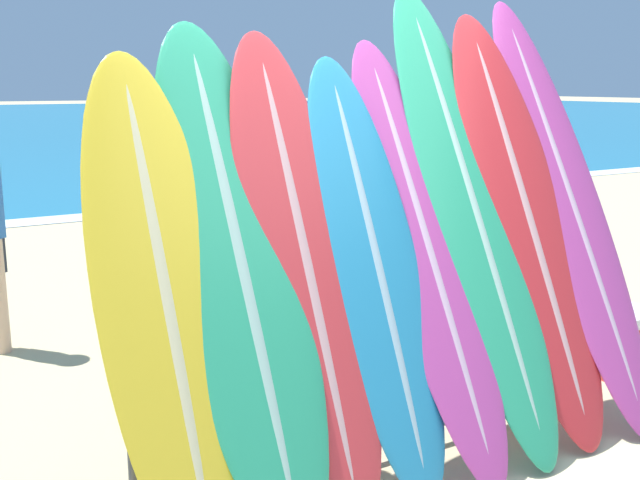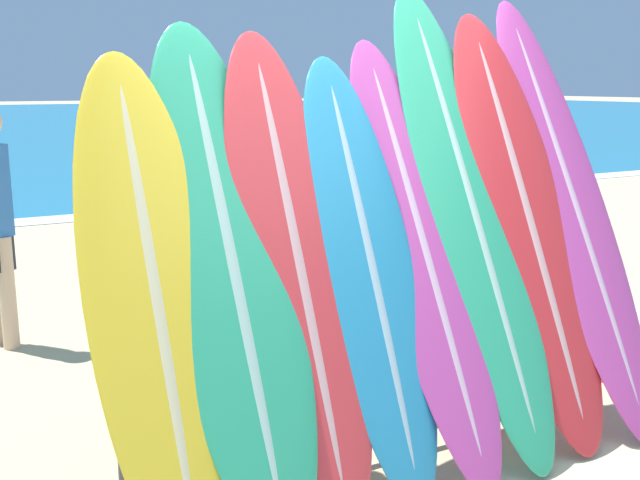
{
  "view_description": "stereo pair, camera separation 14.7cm",
  "coord_description": "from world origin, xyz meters",
  "px_view_note": "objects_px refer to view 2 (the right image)",
  "views": [
    {
      "loc": [
        -2.18,
        -2.38,
        1.82
      ],
      "look_at": [
        -0.13,
        1.19,
        0.95
      ],
      "focal_mm": 42.0,
      "sensor_mm": 36.0,
      "label": 1
    },
    {
      "loc": [
        -2.05,
        -2.45,
        1.82
      ],
      "look_at": [
        -0.13,
        1.19,
        0.95
      ],
      "focal_mm": 42.0,
      "sensor_mm": 36.0,
      "label": 2
    }
  ],
  "objects_px": {
    "surfboard_slot_1": "(230,267)",
    "surfboard_slot_6": "(526,222)",
    "surfboard_slot_4": "(422,251)",
    "surfboard_slot_5": "(470,213)",
    "surfboard_slot_3": "(369,269)",
    "person_far_right": "(274,168)",
    "person_near_water": "(240,218)",
    "cooler_box": "(621,342)",
    "surfboard_slot_0": "(154,297)",
    "surfboard_slot_7": "(571,206)",
    "surfboard_rack": "(397,361)",
    "surfboard_slot_2": "(297,265)"
  },
  "relations": [
    {
      "from": "surfboard_slot_1",
      "to": "surfboard_slot_6",
      "type": "height_order",
      "value": "surfboard_slot_6"
    },
    {
      "from": "surfboard_slot_4",
      "to": "surfboard_slot_5",
      "type": "bearing_deg",
      "value": 11.37
    },
    {
      "from": "surfboard_slot_3",
      "to": "person_far_right",
      "type": "distance_m",
      "value": 5.41
    },
    {
      "from": "person_near_water",
      "to": "cooler_box",
      "type": "relative_size",
      "value": 3.01
    },
    {
      "from": "surfboard_slot_6",
      "to": "cooler_box",
      "type": "xyz_separation_m",
      "value": [
        1.08,
        0.22,
        -0.92
      ]
    },
    {
      "from": "surfboard_slot_0",
      "to": "surfboard_slot_7",
      "type": "distance_m",
      "value": 2.37
    },
    {
      "from": "surfboard_rack",
      "to": "surfboard_slot_3",
      "type": "xyz_separation_m",
      "value": [
        -0.17,
        -0.01,
        0.48
      ]
    },
    {
      "from": "surfboard_slot_1",
      "to": "surfboard_slot_7",
      "type": "relative_size",
      "value": 0.91
    },
    {
      "from": "surfboard_slot_3",
      "to": "surfboard_slot_4",
      "type": "distance_m",
      "value": 0.33
    },
    {
      "from": "surfboard_rack",
      "to": "surfboard_slot_1",
      "type": "xyz_separation_m",
      "value": [
        -0.83,
        0.04,
        0.55
      ]
    },
    {
      "from": "surfboard_slot_4",
      "to": "surfboard_slot_6",
      "type": "bearing_deg",
      "value": 2.2
    },
    {
      "from": "person_near_water",
      "to": "surfboard_slot_7",
      "type": "bearing_deg",
      "value": -174.14
    },
    {
      "from": "surfboard_slot_3",
      "to": "surfboard_slot_7",
      "type": "xyz_separation_m",
      "value": [
        1.36,
        0.11,
        0.17
      ]
    },
    {
      "from": "surfboard_slot_1",
      "to": "person_near_water",
      "type": "height_order",
      "value": "surfboard_slot_1"
    },
    {
      "from": "surfboard_slot_0",
      "to": "surfboard_slot_3",
      "type": "height_order",
      "value": "surfboard_slot_0"
    },
    {
      "from": "surfboard_slot_1",
      "to": "cooler_box",
      "type": "height_order",
      "value": "surfboard_slot_1"
    },
    {
      "from": "surfboard_slot_0",
      "to": "cooler_box",
      "type": "xyz_separation_m",
      "value": [
        3.08,
        0.28,
        -0.79
      ]
    },
    {
      "from": "surfboard_slot_7",
      "to": "cooler_box",
      "type": "xyz_separation_m",
      "value": [
        0.73,
        0.18,
        -0.97
      ]
    },
    {
      "from": "surfboard_slot_2",
      "to": "surfboard_slot_7",
      "type": "xyz_separation_m",
      "value": [
        1.71,
        0.07,
        0.12
      ]
    },
    {
      "from": "surfboard_slot_2",
      "to": "person_far_right",
      "type": "distance_m",
      "value": 5.5
    },
    {
      "from": "surfboard_slot_2",
      "to": "surfboard_slot_3",
      "type": "xyz_separation_m",
      "value": [
        0.35,
        -0.03,
        -0.05
      ]
    },
    {
      "from": "surfboard_slot_4",
      "to": "person_near_water",
      "type": "xyz_separation_m",
      "value": [
        -0.19,
        1.87,
        -0.12
      ]
    },
    {
      "from": "surfboard_slot_7",
      "to": "cooler_box",
      "type": "relative_size",
      "value": 4.2
    },
    {
      "from": "surfboard_slot_4",
      "to": "surfboard_slot_5",
      "type": "xyz_separation_m",
      "value": [
        0.34,
        0.07,
        0.15
      ]
    },
    {
      "from": "surfboard_slot_5",
      "to": "cooler_box",
      "type": "bearing_deg",
      "value": 7.19
    },
    {
      "from": "surfboard_slot_3",
      "to": "surfboard_slot_4",
      "type": "bearing_deg",
      "value": 7.39
    },
    {
      "from": "surfboard_rack",
      "to": "surfboard_slot_7",
      "type": "xyz_separation_m",
      "value": [
        1.19,
        0.1,
        0.65
      ]
    },
    {
      "from": "surfboard_slot_0",
      "to": "person_near_water",
      "type": "relative_size",
      "value": 1.19
    },
    {
      "from": "surfboard_slot_5",
      "to": "cooler_box",
      "type": "relative_size",
      "value": 4.26
    },
    {
      "from": "person_near_water",
      "to": "person_far_right",
      "type": "bearing_deg",
      "value": -56.51
    },
    {
      "from": "surfboard_slot_1",
      "to": "cooler_box",
      "type": "relative_size",
      "value": 3.83
    },
    {
      "from": "surfboard_slot_6",
      "to": "person_near_water",
      "type": "xyz_separation_m",
      "value": [
        -0.87,
        1.85,
        -0.2
      ]
    },
    {
      "from": "surfboard_rack",
      "to": "person_near_water",
      "type": "distance_m",
      "value": 1.95
    },
    {
      "from": "surfboard_slot_6",
      "to": "cooler_box",
      "type": "distance_m",
      "value": 1.44
    },
    {
      "from": "cooler_box",
      "to": "surfboard_slot_5",
      "type": "bearing_deg",
      "value": -172.81
    },
    {
      "from": "surfboard_slot_4",
      "to": "surfboard_slot_7",
      "type": "xyz_separation_m",
      "value": [
        1.04,
        0.06,
        0.13
      ]
    },
    {
      "from": "surfboard_slot_2",
      "to": "surfboard_slot_6",
      "type": "xyz_separation_m",
      "value": [
        1.35,
        0.04,
        0.07
      ]
    },
    {
      "from": "surfboard_slot_1",
      "to": "surfboard_slot_7",
      "type": "height_order",
      "value": "surfboard_slot_7"
    },
    {
      "from": "surfboard_rack",
      "to": "surfboard_slot_7",
      "type": "height_order",
      "value": "surfboard_slot_7"
    },
    {
      "from": "surfboard_rack",
      "to": "surfboard_slot_4",
      "type": "relative_size",
      "value": 1.31
    },
    {
      "from": "surfboard_slot_0",
      "to": "surfboard_slot_7",
      "type": "height_order",
      "value": "surfboard_slot_7"
    },
    {
      "from": "surfboard_rack",
      "to": "person_far_right",
      "type": "relative_size",
      "value": 1.73
    },
    {
      "from": "surfboard_slot_2",
      "to": "surfboard_rack",
      "type": "bearing_deg",
      "value": -3.07
    },
    {
      "from": "surfboard_slot_2",
      "to": "person_near_water",
      "type": "xyz_separation_m",
      "value": [
        0.48,
        1.88,
        -0.13
      ]
    },
    {
      "from": "surfboard_slot_3",
      "to": "surfboard_slot_5",
      "type": "height_order",
      "value": "surfboard_slot_5"
    },
    {
      "from": "surfboard_slot_7",
      "to": "person_far_right",
      "type": "distance_m",
      "value": 5.01
    },
    {
      "from": "surfboard_slot_1",
      "to": "surfboard_slot_3",
      "type": "xyz_separation_m",
      "value": [
        0.66,
        -0.05,
        -0.08
      ]
    },
    {
      "from": "cooler_box",
      "to": "surfboard_slot_1",
      "type": "bearing_deg",
      "value": -174.92
    },
    {
      "from": "surfboard_slot_0",
      "to": "person_near_water",
      "type": "bearing_deg",
      "value": 59.4
    },
    {
      "from": "surfboard_slot_6",
      "to": "surfboard_slot_4",
      "type": "bearing_deg",
      "value": -177.8
    }
  ]
}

